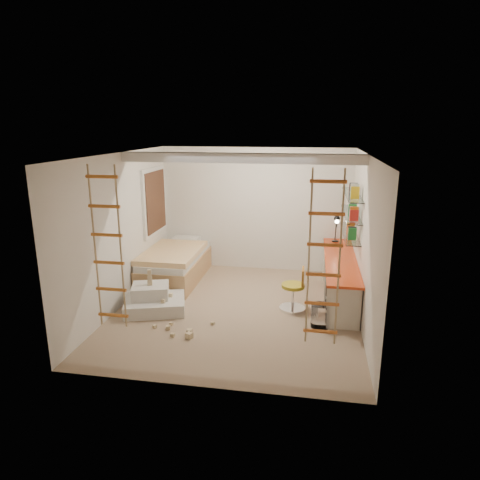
% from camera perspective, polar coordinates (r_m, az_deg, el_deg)
% --- Properties ---
extents(floor, '(4.50, 4.50, 0.00)m').
position_cam_1_polar(floor, '(7.36, -0.40, -9.29)').
color(floor, '#947D5F').
rests_on(floor, ground).
extents(ceiling_beam, '(4.00, 0.18, 0.16)m').
position_cam_1_polar(ceiling_beam, '(7.02, 0.00, 10.87)').
color(ceiling_beam, white).
rests_on(ceiling_beam, ceiling).
extents(window_frame, '(0.06, 1.15, 1.35)m').
position_cam_1_polar(window_frame, '(8.82, -11.41, 5.08)').
color(window_frame, white).
rests_on(window_frame, wall_left).
extents(window_blind, '(0.02, 1.00, 1.20)m').
position_cam_1_polar(window_blind, '(8.80, -11.16, 5.08)').
color(window_blind, '#4C2D1E').
rests_on(window_blind, window_frame).
extents(rope_ladder_left, '(0.41, 0.04, 2.13)m').
position_cam_1_polar(rope_ladder_left, '(5.68, -17.21, -1.14)').
color(rope_ladder_left, orange).
rests_on(rope_ladder_left, ceiling).
extents(rope_ladder_right, '(0.41, 0.04, 2.13)m').
position_cam_1_polar(rope_ladder_right, '(5.08, 11.14, -2.63)').
color(rope_ladder_right, '#D16323').
rests_on(rope_ladder_right, ceiling).
extents(waste_bin, '(0.29, 0.29, 0.37)m').
position_cam_1_polar(waste_bin, '(6.83, 10.66, -9.88)').
color(waste_bin, white).
rests_on(waste_bin, floor).
extents(desk, '(0.56, 2.80, 0.75)m').
position_cam_1_polar(desk, '(7.92, 13.08, -4.72)').
color(desk, '#D64219').
rests_on(desk, floor).
extents(shelves, '(0.25, 1.80, 0.71)m').
position_cam_1_polar(shelves, '(7.90, 14.56, 3.39)').
color(shelves, white).
rests_on(shelves, wall_right).
extents(bed, '(1.02, 2.00, 0.69)m').
position_cam_1_polar(bed, '(8.70, -8.62, -3.22)').
color(bed, '#AD7F51').
rests_on(bed, floor).
extents(task_lamp, '(0.14, 0.36, 0.57)m').
position_cam_1_polar(task_lamp, '(8.64, 12.74, 2.01)').
color(task_lamp, black).
rests_on(task_lamp, desk).
extents(swivel_chair, '(0.45, 0.45, 0.75)m').
position_cam_1_polar(swivel_chair, '(7.31, 7.23, -7.24)').
color(swivel_chair, '#AF9D21').
rests_on(swivel_chair, floor).
extents(play_platform, '(1.16, 1.01, 0.44)m').
position_cam_1_polar(play_platform, '(7.42, -11.42, -7.94)').
color(play_platform, silver).
rests_on(play_platform, floor).
extents(toy_blocks, '(1.38, 1.03, 0.71)m').
position_cam_1_polar(toy_blocks, '(6.97, -9.74, -8.96)').
color(toy_blocks, '#CCB284').
rests_on(toy_blocks, floor).
extents(books, '(0.14, 0.58, 0.92)m').
position_cam_1_polar(books, '(7.88, 14.62, 4.22)').
color(books, '#1E722D').
rests_on(books, shelves).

